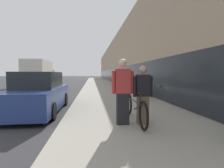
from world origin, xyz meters
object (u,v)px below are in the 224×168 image
at_px(cruiser_bike_nearest, 144,90).
at_px(parked_sedan_curbside, 40,94).
at_px(person_rider, 143,95).
at_px(bike_rack_hoop, 145,91).
at_px(person_bystander, 123,92).
at_px(moving_truck, 39,74).
at_px(tandem_bicycle, 135,108).

relative_size(cruiser_bike_nearest, parked_sedan_curbside, 0.41).
height_order(person_rider, cruiser_bike_nearest, person_rider).
bearing_deg(bike_rack_hoop, person_rider, -108.33).
xyz_separation_m(person_bystander, parked_sedan_curbside, (-2.94, 2.53, -0.32)).
distance_m(bike_rack_hoop, parked_sedan_curbside, 5.16).
height_order(bike_rack_hoop, moving_truck, moving_truck).
bearing_deg(cruiser_bike_nearest, person_rider, -107.22).
bearing_deg(moving_truck, bike_rack_hoop, -54.62).
height_order(tandem_bicycle, person_bystander, person_bystander).
xyz_separation_m(tandem_bicycle, bike_rack_hoop, (1.54, 3.92, 0.12)).
bearing_deg(person_bystander, bike_rack_hoop, 64.85).
distance_m(tandem_bicycle, person_bystander, 0.70).
relative_size(person_bystander, moving_truck, 0.29).
xyz_separation_m(tandem_bicycle, cruiser_bike_nearest, (1.92, 5.42, -0.01)).
height_order(person_bystander, bike_rack_hoop, person_bystander).
height_order(cruiser_bike_nearest, parked_sedan_curbside, parked_sedan_curbside).
xyz_separation_m(bike_rack_hoop, moving_truck, (-9.01, 12.68, 0.89)).
relative_size(person_rider, bike_rack_hoop, 1.92).
distance_m(person_bystander, cruiser_bike_nearest, 6.15).
bearing_deg(person_rider, bike_rack_hoop, 71.67).
distance_m(tandem_bicycle, bike_rack_hoop, 4.22).
distance_m(person_bystander, parked_sedan_curbside, 3.89).
xyz_separation_m(person_bystander, cruiser_bike_nearest, (2.33, 5.66, -0.52)).
height_order(tandem_bicycle, person_rider, person_rider).
bearing_deg(cruiser_bike_nearest, parked_sedan_curbside, -149.22).
relative_size(tandem_bicycle, person_bystander, 1.36).
xyz_separation_m(person_rider, bike_rack_hoop, (1.40, 4.22, -0.30)).
height_order(person_rider, person_bystander, person_bystander).
xyz_separation_m(person_rider, moving_truck, (-7.61, 16.91, 0.58)).
distance_m(person_rider, cruiser_bike_nearest, 6.00).
distance_m(tandem_bicycle, cruiser_bike_nearest, 5.75).
bearing_deg(person_rider, moving_truck, 114.23).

